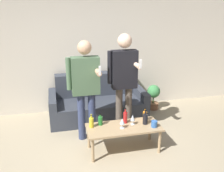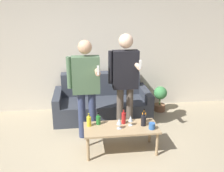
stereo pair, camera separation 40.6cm
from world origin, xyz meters
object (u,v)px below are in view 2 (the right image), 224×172
at_px(couch, 102,102).
at_px(bottle_orange, 124,118).
at_px(person_standing_right, 125,77).
at_px(coffee_table, 121,130).
at_px(person_standing_left, 86,83).

xyz_separation_m(couch, bottle_orange, (0.23, -1.25, 0.22)).
xyz_separation_m(bottle_orange, person_standing_right, (0.09, 0.43, 0.54)).
distance_m(couch, bottle_orange, 1.29).
bearing_deg(couch, coffee_table, -82.73).
height_order(bottle_orange, person_standing_right, person_standing_right).
relative_size(bottle_orange, person_standing_right, 0.14).
relative_size(couch, bottle_orange, 7.58).
distance_m(person_standing_left, person_standing_right, 0.66).
height_order(coffee_table, person_standing_left, person_standing_left).
bearing_deg(person_standing_left, person_standing_right, 2.95).
relative_size(bottle_orange, person_standing_left, 0.15).
distance_m(coffee_table, person_standing_right, 0.89).
bearing_deg(bottle_orange, coffee_table, -115.92).
bearing_deg(person_standing_left, bottle_orange, -34.68).
relative_size(person_standing_left, person_standing_right, 0.95).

